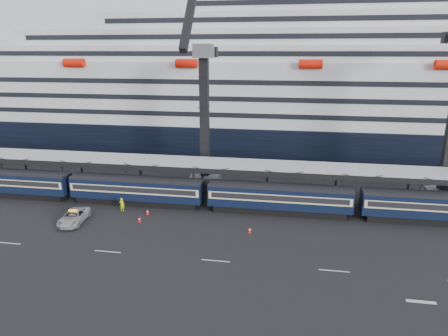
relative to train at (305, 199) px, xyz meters
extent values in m
plane|color=black|center=(4.65, -10.00, -2.20)|extent=(260.00, 260.00, 0.00)
cube|color=beige|center=(-33.35, -14.00, -2.19)|extent=(3.00, 0.15, 0.02)
cube|color=beige|center=(-21.35, -14.00, -2.19)|extent=(3.00, 0.15, 0.02)
cube|color=beige|center=(-9.35, -14.00, -2.19)|extent=(3.00, 0.15, 0.02)
cube|color=beige|center=(2.65, -14.00, -2.19)|extent=(3.00, 0.15, 0.02)
cube|color=beige|center=(9.65, -18.00, -2.19)|extent=(2.50, 0.40, 0.02)
cube|color=black|center=(-43.35, 0.00, -1.75)|extent=(17.48, 2.40, 0.90)
cube|color=black|center=(-43.35, 0.00, 0.05)|extent=(19.00, 2.80, 2.70)
cube|color=beige|center=(-43.35, 0.00, 0.35)|extent=(18.62, 2.92, 1.05)
cube|color=black|center=(-43.35, 0.00, 0.40)|extent=(17.86, 2.98, 0.70)
cube|color=black|center=(-43.35, 0.00, 1.55)|extent=(19.00, 2.50, 0.35)
cube|color=black|center=(-23.35, 0.00, -1.75)|extent=(17.48, 2.40, 0.90)
cube|color=black|center=(-23.35, 0.00, 0.05)|extent=(19.00, 2.80, 2.70)
cube|color=beige|center=(-23.35, 0.00, 0.35)|extent=(18.62, 2.92, 1.05)
cube|color=black|center=(-23.35, 0.00, 0.40)|extent=(17.86, 2.98, 0.70)
cube|color=black|center=(-23.35, 0.00, 1.55)|extent=(19.00, 2.50, 0.35)
cube|color=black|center=(-3.35, 0.00, -1.75)|extent=(17.48, 2.40, 0.90)
cube|color=black|center=(-3.35, 0.00, 0.05)|extent=(19.00, 2.80, 2.70)
cube|color=beige|center=(-3.35, 0.00, 0.35)|extent=(18.62, 2.92, 1.05)
cube|color=black|center=(-3.35, 0.00, 0.40)|extent=(17.86, 2.98, 0.70)
cube|color=black|center=(-3.35, 0.00, 1.55)|extent=(19.00, 2.50, 0.35)
cube|color=black|center=(16.65, 0.00, -1.75)|extent=(17.48, 2.40, 0.90)
cube|color=black|center=(16.65, 0.00, 0.05)|extent=(19.00, 2.80, 2.70)
cube|color=beige|center=(16.65, 0.00, 0.35)|extent=(18.62, 2.92, 1.05)
cube|color=black|center=(16.65, 0.00, 0.40)|extent=(17.86, 2.98, 0.70)
cube|color=black|center=(16.65, 0.00, 1.55)|extent=(19.00, 2.50, 0.35)
cube|color=#9A9EA2|center=(4.65, 4.00, 3.20)|extent=(130.00, 6.00, 0.25)
cube|color=black|center=(4.65, 1.00, 2.90)|extent=(130.00, 0.25, 0.70)
cube|color=black|center=(4.65, 7.00, 2.90)|extent=(130.00, 0.25, 0.70)
cube|color=black|center=(-45.35, 1.20, 0.50)|extent=(0.25, 0.25, 5.40)
cube|color=black|center=(-45.35, 6.80, 0.50)|extent=(0.25, 0.25, 5.40)
cube|color=black|center=(-35.35, 1.20, 0.50)|extent=(0.25, 0.25, 5.40)
cube|color=black|center=(-35.35, 6.80, 0.50)|extent=(0.25, 0.25, 5.40)
cube|color=black|center=(-25.35, 1.20, 0.50)|extent=(0.25, 0.25, 5.40)
cube|color=black|center=(-25.35, 6.80, 0.50)|extent=(0.25, 0.25, 5.40)
cube|color=black|center=(-15.35, 1.20, 0.50)|extent=(0.25, 0.25, 5.40)
cube|color=black|center=(-15.35, 6.80, 0.50)|extent=(0.25, 0.25, 5.40)
cube|color=black|center=(-5.35, 1.20, 0.50)|extent=(0.25, 0.25, 5.40)
cube|color=black|center=(-5.35, 6.80, 0.50)|extent=(0.25, 0.25, 5.40)
cube|color=black|center=(4.65, 1.20, 0.50)|extent=(0.25, 0.25, 5.40)
cube|color=black|center=(4.65, 6.80, 0.50)|extent=(0.25, 0.25, 5.40)
cube|color=black|center=(14.65, 1.20, 0.50)|extent=(0.25, 0.25, 5.40)
cube|color=black|center=(14.65, 6.80, 0.50)|extent=(0.25, 0.25, 5.40)
cube|color=black|center=(4.65, 36.00, 1.30)|extent=(200.00, 28.00, 7.00)
cube|color=silver|center=(4.65, 36.00, 10.80)|extent=(190.00, 26.88, 12.00)
cube|color=silver|center=(4.65, 36.00, 18.30)|extent=(160.00, 24.64, 3.00)
cube|color=black|center=(4.65, 23.63, 18.30)|extent=(153.60, 0.12, 0.90)
cube|color=silver|center=(4.65, 36.00, 21.30)|extent=(124.00, 21.84, 3.00)
cube|color=black|center=(4.65, 25.03, 21.30)|extent=(119.04, 0.12, 0.90)
cube|color=silver|center=(4.65, 36.00, 24.30)|extent=(90.00, 19.04, 3.00)
cube|color=black|center=(4.65, 26.43, 24.30)|extent=(86.40, 0.12, 0.90)
cube|color=silver|center=(4.65, 36.00, 27.30)|extent=(56.00, 16.24, 3.00)
cube|color=black|center=(4.65, 27.83, 27.30)|extent=(53.76, 0.12, 0.90)
cylinder|color=red|center=(-43.35, 21.96, 16.60)|extent=(4.00, 1.60, 1.60)
cylinder|color=red|center=(-21.35, 21.96, 16.60)|extent=(4.00, 1.60, 1.60)
cylinder|color=red|center=(0.65, 21.96, 16.60)|extent=(4.00, 1.60, 1.60)
cylinder|color=red|center=(22.65, 21.96, 16.60)|extent=(4.00, 1.60, 1.60)
cube|color=#505358|center=(-15.35, 9.00, -1.20)|extent=(4.50, 4.50, 2.00)
cube|color=black|center=(-15.35, 9.00, 8.80)|extent=(1.30, 1.30, 18.00)
cube|color=#505358|center=(-15.35, 9.00, 18.80)|extent=(2.60, 3.20, 2.00)
cube|color=black|center=(-15.35, 11.52, 18.80)|extent=(0.90, 5.04, 0.90)
cube|color=black|center=(-15.35, 14.04, 18.60)|extent=(2.20, 1.60, 1.60)
cube|color=#505358|center=(19.65, 8.00, -1.20)|extent=(4.50, 4.50, 2.00)
imported|color=#9D9EA4|center=(-28.92, -7.49, -1.42)|extent=(3.19, 5.87, 1.56)
imported|color=#D2F60C|center=(-24.40, -2.92, -1.25)|extent=(0.73, 0.51, 1.90)
cube|color=red|center=(-20.61, -3.44, -2.18)|extent=(0.39, 0.39, 0.04)
cone|color=red|center=(-20.61, -3.44, -1.79)|extent=(0.33, 0.33, 0.73)
cylinder|color=white|center=(-20.61, -3.44, -1.79)|extent=(0.28, 0.28, 0.12)
cube|color=red|center=(-20.80, -5.92, -2.18)|extent=(0.37, 0.37, 0.04)
cone|color=red|center=(-20.80, -5.92, -1.81)|extent=(0.31, 0.31, 0.70)
cylinder|color=white|center=(-20.80, -5.92, -1.81)|extent=(0.26, 0.26, 0.12)
cube|color=red|center=(-6.55, -6.76, -2.18)|extent=(0.39, 0.39, 0.04)
cone|color=red|center=(-6.55, -6.76, -1.79)|extent=(0.33, 0.33, 0.74)
cylinder|color=white|center=(-6.55, -6.76, -1.79)|extent=(0.28, 0.28, 0.12)
camera|label=1|loc=(-2.36, -50.47, 18.85)|focal=32.00mm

